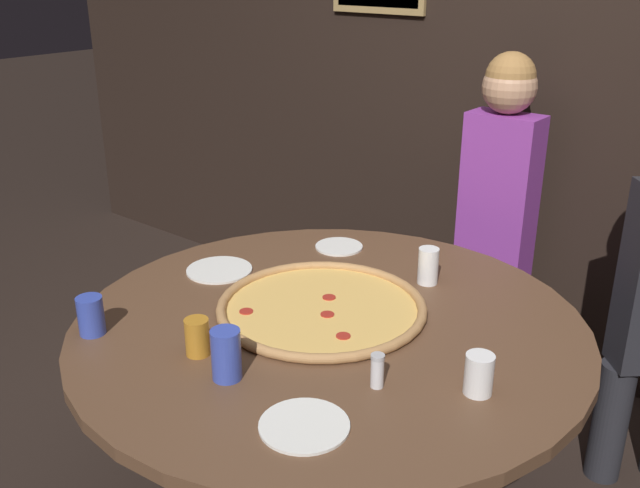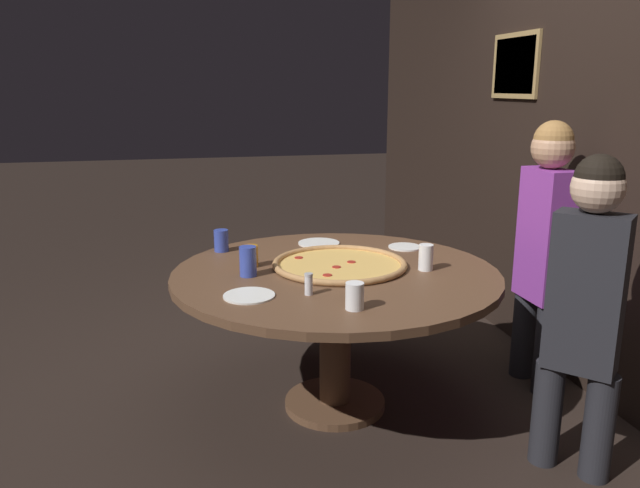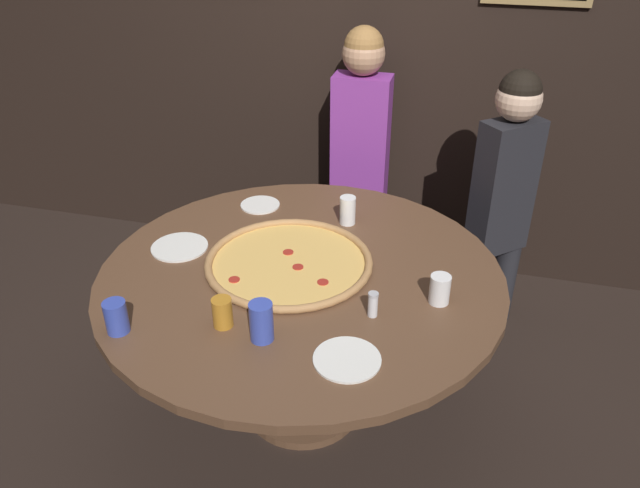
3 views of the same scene
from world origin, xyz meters
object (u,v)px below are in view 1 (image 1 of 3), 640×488
(white_plate_beside_cup, at_px, (304,425))
(white_plate_near_front, at_px, (339,247))
(giant_pizza, at_px, (322,307))
(drink_cup_far_right, at_px, (197,337))
(condiment_shaker, at_px, (377,371))
(diner_centre_back, at_px, (498,203))
(drink_cup_by_shaker, at_px, (428,266))
(drink_cup_far_left, at_px, (226,355))
(white_plate_right_side, at_px, (219,270))
(drink_cup_near_left, at_px, (479,374))
(dining_table, at_px, (329,355))
(drink_cup_beside_pizza, at_px, (91,316))

(white_plate_beside_cup, xyz_separation_m, white_plate_near_front, (-0.64, 0.96, 0.00))
(giant_pizza, height_order, drink_cup_far_right, drink_cup_far_right)
(condiment_shaker, distance_m, diner_centre_back, 1.39)
(drink_cup_far_right, xyz_separation_m, drink_cup_by_shaker, (0.26, 0.83, 0.01))
(drink_cup_by_shaker, bearing_deg, white_plate_beside_cup, -77.50)
(drink_cup_far_left, relative_size, white_plate_right_side, 0.61)
(diner_centre_back, bearing_deg, drink_cup_near_left, 113.93)
(white_plate_near_front, height_order, diner_centre_back, diner_centre_back)
(dining_table, xyz_separation_m, condiment_shaker, (0.33, -0.21, 0.18))
(condiment_shaker, bearing_deg, giant_pizza, 147.81)
(drink_cup_by_shaker, bearing_deg, diner_centre_back, 97.01)
(white_plate_near_front, bearing_deg, drink_cup_far_left, -70.15)
(dining_table, height_order, diner_centre_back, diner_centre_back)
(drink_cup_beside_pizza, bearing_deg, diner_centre_back, 72.89)
(drink_cup_by_shaker, bearing_deg, drink_cup_beside_pizza, -122.16)
(drink_cup_far_left, height_order, white_plate_beside_cup, drink_cup_far_left)
(drink_cup_near_left, relative_size, diner_centre_back, 0.08)
(dining_table, height_order, white_plate_near_front, white_plate_near_front)
(drink_cup_by_shaker, bearing_deg, dining_table, -102.03)
(drink_cup_far_right, height_order, white_plate_right_side, drink_cup_far_right)
(drink_cup_near_left, relative_size, drink_cup_far_right, 1.02)
(dining_table, distance_m, drink_cup_far_left, 0.48)
(white_plate_right_side, bearing_deg, dining_table, -4.55)
(diner_centre_back, bearing_deg, white_plate_right_side, 63.10)
(condiment_shaker, relative_size, diner_centre_back, 0.07)
(drink_cup_by_shaker, distance_m, condiment_shaker, 0.69)
(white_plate_near_front, bearing_deg, condiment_shaker, -46.25)
(drink_cup_beside_pizza, xyz_separation_m, white_plate_near_front, (0.16, 1.01, -0.06))
(drink_cup_near_left, bearing_deg, giant_pizza, 170.56)
(white_plate_beside_cup, relative_size, white_plate_near_front, 1.21)
(dining_table, height_order, white_plate_beside_cup, white_plate_beside_cup)
(giant_pizza, height_order, white_plate_near_front, giant_pizza)
(drink_cup_far_left, bearing_deg, diner_centre_back, 89.39)
(drink_cup_far_right, bearing_deg, giant_pizza, 76.14)
(dining_table, bearing_deg, condiment_shaker, -32.45)
(white_plate_beside_cup, distance_m, white_plate_right_side, 0.98)
(drink_cup_beside_pizza, bearing_deg, drink_cup_by_shaker, 57.84)
(drink_cup_beside_pizza, bearing_deg, drink_cup_far_left, 9.97)
(drink_cup_near_left, xyz_separation_m, drink_cup_far_right, (-0.72, -0.33, -0.00))
(dining_table, xyz_separation_m, white_plate_near_front, (-0.35, 0.50, 0.13))
(drink_cup_far_right, bearing_deg, drink_cup_far_left, -12.50)
(drink_cup_far_right, bearing_deg, diner_centre_back, 83.61)
(drink_cup_beside_pizza, bearing_deg, condiment_shaker, 20.35)
(drink_cup_near_left, distance_m, drink_cup_beside_pizza, 1.15)
(white_plate_near_front, bearing_deg, dining_table, -55.07)
(giant_pizza, distance_m, white_plate_right_side, 0.49)
(drink_cup_near_left, xyz_separation_m, white_plate_near_front, (-0.90, 0.56, -0.05))
(drink_cup_far_right, distance_m, diner_centre_back, 1.55)
(condiment_shaker, bearing_deg, white_plate_near_front, 133.75)
(drink_cup_beside_pizza, distance_m, drink_cup_by_shaker, 1.13)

